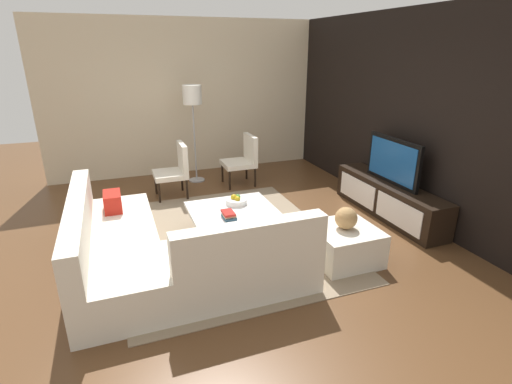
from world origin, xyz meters
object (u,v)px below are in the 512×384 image
Objects in this scene: ottoman at (344,244)px; decorative_ball at (346,218)px; sectional_couch at (160,252)px; floor_lamp at (192,101)px; media_console at (388,199)px; accent_chair_near at (176,167)px; fruit_bowl at (236,201)px; book_stack at (229,215)px; accent_chair_far at (244,157)px; coffee_table at (233,223)px; television at (393,161)px.

decorative_ball is at bearing 0.00° from ottoman.
sectional_couch is 1.37× the size of floor_lamp.
accent_chair_near is at bearing -124.10° from media_console.
book_stack is (0.40, -0.22, -0.00)m from fruit_bowl.
floor_lamp is 3.72m from ottoman.
media_console reaches higher than ottoman.
accent_chair_far is at bearing 158.45° from fruit_bowl.
accent_chair_far is at bearing 157.74° from coffee_table.
sectional_couch is 0.95m from book_stack.
accent_chair_far is at bearing -175.87° from decorative_ball.
ottoman is at bearing 56.35° from book_stack.
book_stack is (2.62, -0.16, -1.02)m from floor_lamp.
coffee_table is 4.28× the size of decorative_ball.
coffee_table is 5.08× the size of book_stack.
ottoman is 2.94m from accent_chair_far.
coffee_table is (-0.60, 0.99, -0.09)m from sectional_couch.
sectional_couch is 2.04m from decorative_ball.
television reaches higher than book_stack.
book_stack is (-0.38, 0.87, 0.13)m from sectional_couch.
book_stack is at bearing 113.59° from sectional_couch.
book_stack is at bearing -123.65° from ottoman.
accent_chair_near is at bearing -152.23° from ottoman.
floor_lamp reaches higher than accent_chair_near.
media_console is 2.43m from book_stack.
coffee_table is 2.12m from accent_chair_far.
media_console is at bearing -90.00° from television.
floor_lamp reaches higher than sectional_couch.
book_stack reaches higher than coffee_table.
accent_chair_near is 1.99m from book_stack.
floor_lamp is (-0.66, 0.46, 0.95)m from accent_chair_near.
accent_chair_far is (-2.55, 1.78, 0.20)m from sectional_couch.
fruit_bowl is (-0.28, -2.20, -0.39)m from television.
floor_lamp is at bearing -178.43° from fruit_bowl.
accent_chair_near reaches higher than fruit_bowl.
fruit_bowl is at bearing 125.69° from sectional_couch.
accent_chair_far is (-0.21, 1.22, -0.00)m from accent_chair_near.
fruit_bowl is at bearing 22.02° from accent_chair_near.
media_console is 1.91× the size of coffee_table.
book_stack is at bearing -123.65° from decorative_ball.
floor_lamp is (-2.40, 0.04, 1.24)m from coffee_table.
accent_chair_near is 1.24m from accent_chair_far.
media_console is 2.89× the size of ottoman.
decorative_ball is (2.92, 0.21, 0.04)m from accent_chair_far.
accent_chair_far reaches higher than book_stack.
coffee_table is (-0.10, -2.30, -0.62)m from television.
fruit_bowl is (1.56, 0.52, -0.06)m from accent_chair_near.
accent_chair_near is at bearing -166.36° from coffee_table.
accent_chair_near is 1.00× the size of accent_chair_far.
accent_chair_near is 0.51× the size of floor_lamp.
television reaches higher than coffee_table.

